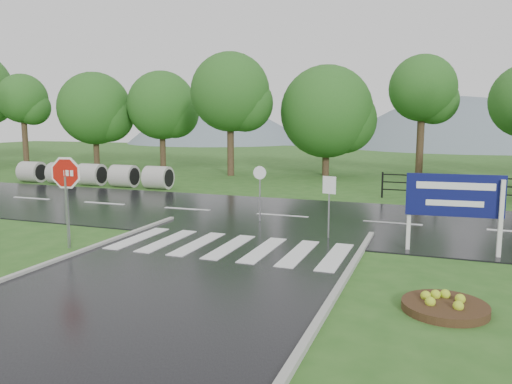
% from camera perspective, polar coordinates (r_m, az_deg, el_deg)
% --- Properties ---
extents(ground, '(120.00, 120.00, 0.00)m').
position_cam_1_polar(ground, '(9.98, -14.71, -13.16)').
color(ground, '#2B5A1E').
rests_on(ground, ground).
extents(main_road, '(90.00, 8.00, 0.04)m').
position_cam_1_polar(main_road, '(18.73, 3.02, -2.83)').
color(main_road, black).
rests_on(main_road, ground).
extents(crosswalk, '(6.50, 2.80, 0.02)m').
position_cam_1_polar(crosswalk, '(14.14, -3.02, -6.25)').
color(crosswalk, silver).
rests_on(crosswalk, ground).
extents(fence_west, '(9.58, 0.08, 1.20)m').
position_cam_1_polar(fence_west, '(23.86, 25.66, 0.52)').
color(fence_west, black).
rests_on(fence_west, ground).
extents(hills, '(102.00, 48.00, 48.00)m').
position_cam_1_polar(hills, '(75.08, 18.18, -6.93)').
color(hills, slate).
rests_on(hills, ground).
extents(treeline, '(83.20, 5.20, 10.00)m').
position_cam_1_polar(treeline, '(32.08, 12.17, 1.63)').
color(treeline, '#20571B').
rests_on(treeline, ground).
extents(culvert_pipes, '(9.70, 1.20, 1.20)m').
position_cam_1_polar(culvert_pipes, '(29.01, -18.24, 1.91)').
color(culvert_pipes, '#9E9B93').
rests_on(culvert_pipes, ground).
extents(stop_sign, '(1.21, 0.20, 2.75)m').
position_cam_1_polar(stop_sign, '(14.82, -20.91, 1.17)').
color(stop_sign, '#939399').
rests_on(stop_sign, ground).
extents(estate_billboard, '(2.49, 0.26, 2.18)m').
position_cam_1_polar(estate_billboard, '(14.26, 21.75, -0.81)').
color(estate_billboard, silver).
rests_on(estate_billboard, ground).
extents(flower_bed, '(1.60, 1.60, 0.32)m').
position_cam_1_polar(flower_bed, '(10.32, 20.79, -12.00)').
color(flower_bed, '#332111').
rests_on(flower_bed, ground).
extents(reg_sign_small, '(0.42, 0.12, 1.93)m').
position_cam_1_polar(reg_sign_small, '(15.08, 8.36, -0.26)').
color(reg_sign_small, '#939399').
rests_on(reg_sign_small, ground).
extents(reg_sign_round, '(0.46, 0.07, 2.00)m').
position_cam_1_polar(reg_sign_round, '(17.50, 0.44, 0.66)').
color(reg_sign_round, '#939399').
rests_on(reg_sign_round, ground).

